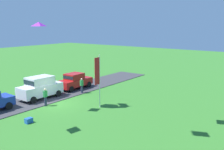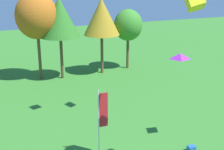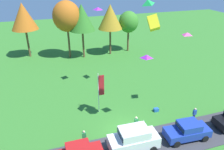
# 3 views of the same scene
# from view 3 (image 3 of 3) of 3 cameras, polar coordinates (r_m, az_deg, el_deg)

# --- Properties ---
(ground_plane) EXTENTS (120.00, 120.00, 0.00)m
(ground_plane) POSITION_cam_3_polar(r_m,az_deg,el_deg) (23.32, 3.57, -14.40)
(ground_plane) COLOR #337528
(pavement_strip) EXTENTS (36.00, 4.40, 0.06)m
(pavement_strip) POSITION_cam_3_polar(r_m,az_deg,el_deg) (21.61, 6.07, -18.38)
(pavement_strip) COLOR #38383D
(pavement_strip) RESTS_ON ground
(car_suv_by_flagpole) EXTENTS (4.64, 2.13, 2.28)m
(car_suv_by_flagpole) POSITION_cam_3_polar(r_m,az_deg,el_deg) (20.63, 5.68, -16.13)
(car_suv_by_flagpole) COLOR white
(car_suv_by_flagpole) RESTS_ON ground
(car_sedan_mid_row) EXTENTS (4.50, 2.17, 1.84)m
(car_sedan_mid_row) POSITION_cam_3_polar(r_m,az_deg,el_deg) (22.98, 19.14, -13.44)
(car_sedan_mid_row) COLOR #1E389E
(car_sedan_mid_row) RESTS_ON ground
(person_watching_sky) EXTENTS (0.36, 0.24, 1.71)m
(person_watching_sky) POSITION_cam_3_polar(r_m,az_deg,el_deg) (21.38, -7.26, -15.94)
(person_watching_sky) COLOR #2D334C
(person_watching_sky) RESTS_ON ground
(person_beside_suv) EXTENTS (0.36, 0.24, 1.71)m
(person_beside_suv) POSITION_cam_3_polar(r_m,az_deg,el_deg) (25.63, 20.69, -9.64)
(person_beside_suv) COLOR #2D334C
(person_beside_suv) RESTS_ON ground
(person_on_lawn) EXTENTS (0.36, 0.24, 1.71)m
(person_on_lawn) POSITION_cam_3_polar(r_m,az_deg,el_deg) (22.94, 6.31, -12.49)
(person_on_lawn) COLOR #2D334C
(person_on_lawn) RESTS_ON ground
(tree_far_left) EXTENTS (4.69, 4.69, 9.89)m
(tree_far_left) POSITION_cam_3_polar(r_m,az_deg,el_deg) (42.84, -22.14, 13.99)
(tree_far_left) COLOR brown
(tree_far_left) RESTS_ON ground
(tree_lone_near) EXTENTS (4.89, 4.89, 10.33)m
(tree_lone_near) POSITION_cam_3_polar(r_m,az_deg,el_deg) (40.17, -11.76, 14.75)
(tree_lone_near) COLOR brown
(tree_lone_near) RESTS_ON ground
(tree_far_right) EXTENTS (4.61, 4.61, 9.74)m
(tree_far_right) POSITION_cam_3_polar(r_m,az_deg,el_deg) (39.87, -7.91, 14.64)
(tree_far_right) COLOR brown
(tree_far_right) RESTS_ON ground
(tree_center_back) EXTENTS (4.48, 4.48, 9.45)m
(tree_center_back) POSITION_cam_3_polar(r_m,az_deg,el_deg) (41.29, -0.49, 14.95)
(tree_center_back) COLOR brown
(tree_center_back) RESTS_ON ground
(tree_left_of_center) EXTENTS (3.75, 3.75, 7.92)m
(tree_left_of_center) POSITION_cam_3_polar(r_m,az_deg,el_deg) (43.49, 4.36, 13.63)
(tree_left_of_center) COLOR brown
(tree_left_of_center) RESTS_ON ground
(flag_banner) EXTENTS (0.71, 0.08, 4.95)m
(flag_banner) POSITION_cam_3_polar(r_m,az_deg,el_deg) (24.38, -3.05, -3.42)
(flag_banner) COLOR silver
(flag_banner) RESTS_ON ground
(cooler_box) EXTENTS (0.56, 0.40, 0.40)m
(cooler_box) POSITION_cam_3_polar(r_m,az_deg,el_deg) (26.43, 11.46, -8.90)
(cooler_box) COLOR blue
(cooler_box) RESTS_ON ground
(kite_box_over_trees) EXTENTS (1.17, 1.51, 1.57)m
(kite_box_over_trees) POSITION_cam_3_polar(r_m,az_deg,el_deg) (18.96, 10.77, 13.23)
(kite_box_over_trees) COLOR yellow
(kite_diamond_high_right) EXTENTS (1.27, 1.26, 0.34)m
(kite_diamond_high_right) POSITION_cam_3_polar(r_m,az_deg,el_deg) (27.34, -3.68, 16.94)
(kite_diamond_high_right) COLOR purple
(kite_diamond_trailing_tail) EXTENTS (1.28, 1.23, 0.31)m
(kite_diamond_trailing_tail) POSITION_cam_3_polar(r_m,az_deg,el_deg) (24.02, 19.05, 10.13)
(kite_diamond_trailing_tail) COLOR #EA4C9E
(kite_diamond_high_left) EXTENTS (0.96, 1.15, 0.57)m
(kite_diamond_high_left) POSITION_cam_3_polar(r_m,az_deg,el_deg) (18.58, 9.23, 18.27)
(kite_diamond_high_left) COLOR green
(kite_diamond_topmost) EXTENTS (1.20, 1.09, 0.36)m
(kite_diamond_topmost) POSITION_cam_3_polar(r_m,az_deg,el_deg) (20.98, 9.02, 4.82)
(kite_diamond_topmost) COLOR purple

